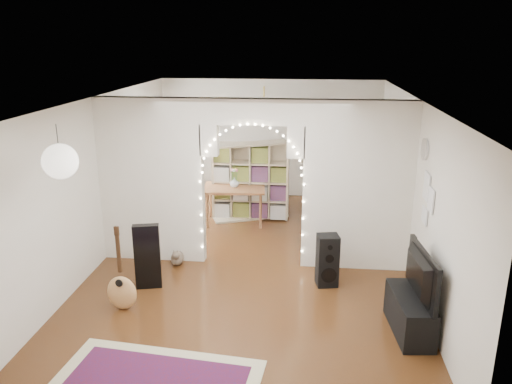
# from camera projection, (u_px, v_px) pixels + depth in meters

# --- Properties ---
(floor) EXTENTS (7.50, 7.50, 0.00)m
(floor) POSITION_uv_depth(u_px,v_px,m) (253.00, 261.00, 8.34)
(floor) COLOR black
(floor) RESTS_ON ground
(ceiling) EXTENTS (5.00, 7.50, 0.02)m
(ceiling) POSITION_uv_depth(u_px,v_px,m) (252.00, 98.00, 7.54)
(ceiling) COLOR white
(ceiling) RESTS_ON wall_back
(wall_back) EXTENTS (5.00, 0.02, 2.70)m
(wall_back) POSITION_uv_depth(u_px,v_px,m) (270.00, 139.00, 11.51)
(wall_back) COLOR silver
(wall_back) RESTS_ON floor
(wall_front) EXTENTS (5.00, 0.02, 2.70)m
(wall_front) POSITION_uv_depth(u_px,v_px,m) (205.00, 302.00, 4.38)
(wall_front) COLOR silver
(wall_front) RESTS_ON floor
(wall_left) EXTENTS (0.02, 7.50, 2.70)m
(wall_left) POSITION_uv_depth(u_px,v_px,m) (101.00, 179.00, 8.19)
(wall_left) COLOR silver
(wall_left) RESTS_ON floor
(wall_right) EXTENTS (0.02, 7.50, 2.70)m
(wall_right) POSITION_uv_depth(u_px,v_px,m) (413.00, 189.00, 7.69)
(wall_right) COLOR silver
(wall_right) RESTS_ON floor
(divider_wall) EXTENTS (5.00, 0.20, 2.70)m
(divider_wall) POSITION_uv_depth(u_px,v_px,m) (252.00, 179.00, 7.92)
(divider_wall) COLOR silver
(divider_wall) RESTS_ON floor
(fairy_lights) EXTENTS (1.64, 0.04, 1.60)m
(fairy_lights) POSITION_uv_depth(u_px,v_px,m) (251.00, 174.00, 7.76)
(fairy_lights) COLOR #FFEABF
(fairy_lights) RESTS_ON divider_wall
(window) EXTENTS (0.04, 1.20, 1.40)m
(window) POSITION_uv_depth(u_px,v_px,m) (138.00, 148.00, 9.85)
(window) COLOR white
(window) RESTS_ON wall_left
(wall_clock) EXTENTS (0.03, 0.31, 0.31)m
(wall_clock) POSITION_uv_depth(u_px,v_px,m) (425.00, 149.00, 6.90)
(wall_clock) COLOR white
(wall_clock) RESTS_ON wall_right
(picture_frames) EXTENTS (0.02, 0.50, 0.70)m
(picture_frames) POSITION_uv_depth(u_px,v_px,m) (427.00, 199.00, 6.70)
(picture_frames) COLOR white
(picture_frames) RESTS_ON wall_right
(paper_lantern) EXTENTS (0.40, 0.40, 0.40)m
(paper_lantern) POSITION_uv_depth(u_px,v_px,m) (60.00, 161.00, 5.59)
(paper_lantern) COLOR white
(paper_lantern) RESTS_ON ceiling
(ceiling_fan) EXTENTS (1.10, 1.10, 0.30)m
(ceiling_fan) POSITION_uv_depth(u_px,v_px,m) (264.00, 102.00, 9.53)
(ceiling_fan) COLOR gold
(ceiling_fan) RESTS_ON ceiling
(guitar_case) EXTENTS (0.40, 0.21, 0.99)m
(guitar_case) POSITION_uv_depth(u_px,v_px,m) (147.00, 257.00, 7.33)
(guitar_case) COLOR black
(guitar_case) RESTS_ON floor
(acoustic_guitar) EXTENTS (0.43, 0.21, 1.03)m
(acoustic_guitar) POSITION_uv_depth(u_px,v_px,m) (121.00, 280.00, 6.74)
(acoustic_guitar) COLOR #BE844C
(acoustic_guitar) RESTS_ON floor
(tabby_cat) EXTENTS (0.25, 0.48, 0.32)m
(tabby_cat) POSITION_uv_depth(u_px,v_px,m) (177.00, 258.00, 8.17)
(tabby_cat) COLOR brown
(tabby_cat) RESTS_ON floor
(floor_speaker) EXTENTS (0.35, 0.33, 0.80)m
(floor_speaker) POSITION_uv_depth(u_px,v_px,m) (327.00, 261.00, 7.44)
(floor_speaker) COLOR black
(floor_speaker) RESTS_ON floor
(media_console) EXTENTS (0.49, 1.03, 0.50)m
(media_console) POSITION_uv_depth(u_px,v_px,m) (410.00, 314.00, 6.27)
(media_console) COLOR black
(media_console) RESTS_ON floor
(tv) EXTENTS (0.24, 1.08, 0.62)m
(tv) POSITION_uv_depth(u_px,v_px,m) (414.00, 274.00, 6.10)
(tv) COLOR black
(tv) RESTS_ON media_console
(bookcase) EXTENTS (1.57, 0.94, 1.58)m
(bookcase) POSITION_uv_depth(u_px,v_px,m) (251.00, 181.00, 10.15)
(bookcase) COLOR #C5B58F
(bookcase) RESTS_ON floor
(dining_table) EXTENTS (1.27, 0.91, 0.76)m
(dining_table) POSITION_uv_depth(u_px,v_px,m) (234.00, 190.00, 9.89)
(dining_table) COLOR brown
(dining_table) RESTS_ON floor
(flower_vase) EXTENTS (0.20, 0.20, 0.19)m
(flower_vase) POSITION_uv_depth(u_px,v_px,m) (234.00, 182.00, 9.84)
(flower_vase) COLOR white
(flower_vase) RESTS_ON dining_table
(dining_chair_left) EXTENTS (0.60, 0.61, 0.50)m
(dining_chair_left) POSITION_uv_depth(u_px,v_px,m) (265.00, 201.00, 10.63)
(dining_chair_left) COLOR brown
(dining_chair_left) RESTS_ON floor
(dining_chair_right) EXTENTS (0.72, 0.73, 0.53)m
(dining_chair_right) POSITION_uv_depth(u_px,v_px,m) (257.00, 198.00, 10.79)
(dining_chair_right) COLOR brown
(dining_chair_right) RESTS_ON floor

